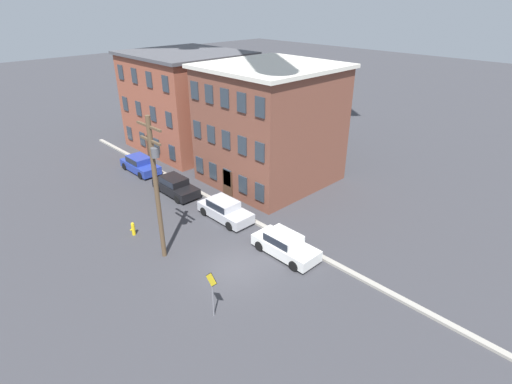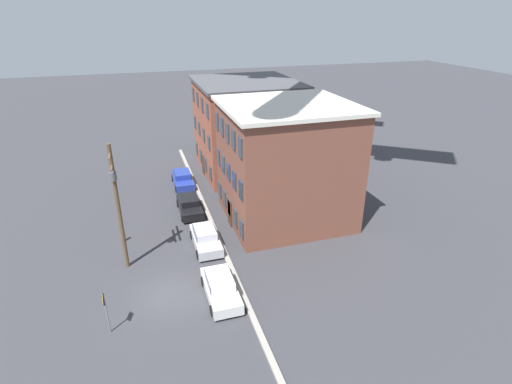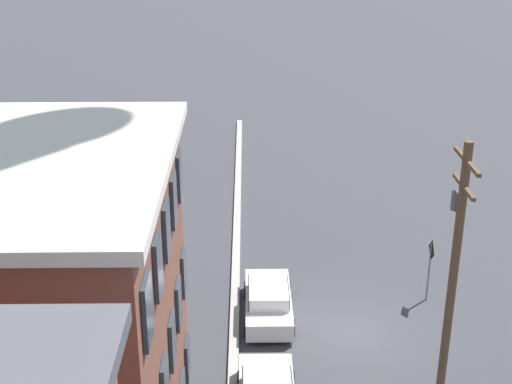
# 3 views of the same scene
# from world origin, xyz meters

# --- Properties ---
(ground_plane) EXTENTS (200.00, 200.00, 0.00)m
(ground_plane) POSITION_xyz_m (0.00, 0.00, 0.00)
(ground_plane) COLOR #38383D
(kerb_strip) EXTENTS (56.00, 0.36, 0.16)m
(kerb_strip) POSITION_xyz_m (0.00, 4.50, 0.08)
(kerb_strip) COLOR #9E998E
(kerb_strip) RESTS_ON ground_plane
(apartment_corner) EXTENTS (11.26, 10.27, 9.73)m
(apartment_corner) POSITION_xyz_m (-19.60, 10.88, 4.88)
(apartment_corner) COLOR brown
(apartment_corner) RESTS_ON ground_plane
(apartment_midblock) EXTENTS (9.72, 10.15, 9.85)m
(apartment_midblock) POSITION_xyz_m (-7.64, 10.81, 4.94)
(apartment_midblock) COLOR brown
(apartment_midblock) RESTS_ON ground_plane
(car_blue) EXTENTS (4.40, 1.92, 1.43)m
(car_blue) POSITION_xyz_m (-17.04, 3.32, 0.75)
(car_blue) COLOR #233899
(car_blue) RESTS_ON ground_plane
(car_black) EXTENTS (4.40, 1.92, 1.43)m
(car_black) POSITION_xyz_m (-10.89, 3.07, 0.75)
(car_black) COLOR black
(car_black) RESTS_ON ground_plane
(car_silver) EXTENTS (4.40, 1.92, 1.43)m
(car_silver) POSITION_xyz_m (-4.97, 3.38, 0.75)
(car_silver) COLOR #B7B7BC
(car_silver) RESTS_ON ground_plane
(car_white) EXTENTS (4.40, 1.92, 1.43)m
(car_white) POSITION_xyz_m (1.13, 3.16, 0.75)
(car_white) COLOR silver
(car_white) RESTS_ON ground_plane
(caution_sign) EXTENTS (0.87, 0.08, 2.74)m
(caution_sign) POSITION_xyz_m (2.28, -3.45, 1.81)
(caution_sign) COLOR slate
(caution_sign) RESTS_ON ground_plane
(utility_pole) EXTENTS (2.40, 0.44, 8.98)m
(utility_pole) POSITION_xyz_m (-3.96, -2.39, 5.05)
(utility_pole) COLOR brown
(utility_pole) RESTS_ON ground_plane
(fire_hydrant) EXTENTS (0.24, 0.34, 0.96)m
(fire_hydrant) POSITION_xyz_m (-7.54, -2.56, 0.48)
(fire_hydrant) COLOR yellow
(fire_hydrant) RESTS_ON ground_plane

